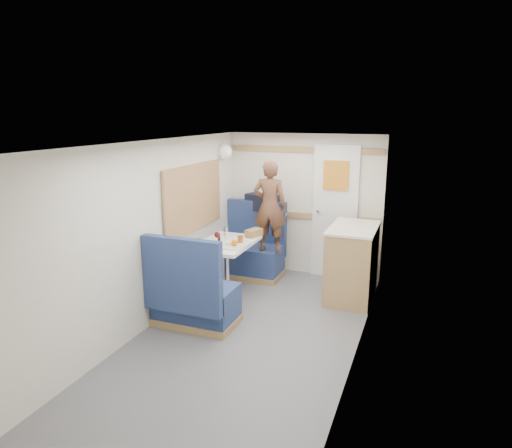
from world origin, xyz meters
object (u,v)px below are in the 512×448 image
at_px(person, 270,206).
at_px(cheese_block, 230,244).
at_px(bench_near, 193,300).
at_px(tumbler_left, 198,244).
at_px(beer_glass, 240,240).
at_px(galley_counter, 352,262).
at_px(tray, 235,245).
at_px(duffel_bag, 263,203).
at_px(bench_far, 252,255).
at_px(pepper_grinder, 219,239).
at_px(dome_light, 225,152).
at_px(wine_glass, 217,235).
at_px(dinette_table, 226,254).
at_px(salt_grinder, 227,236).
at_px(orange_fruit, 234,243).
at_px(bread_loaf, 254,233).
at_px(tumbler_mid, 226,231).

bearing_deg(person, cheese_block, 69.76).
height_order(bench_near, tumbler_left, bench_near).
relative_size(person, beer_glass, 11.55).
relative_size(galley_counter, tray, 2.51).
bearing_deg(duffel_bag, bench_far, -93.52).
distance_m(tumbler_left, pepper_grinder, 0.34).
relative_size(bench_near, dome_light, 5.25).
relative_size(tray, cheese_block, 3.81).
relative_size(bench_near, beer_glass, 9.85).
distance_m(bench_near, cheese_block, 0.85).
relative_size(person, tumbler_left, 10.47).
relative_size(dome_light, pepper_grinder, 1.93).
bearing_deg(wine_glass, dinette_table, 77.53).
distance_m(duffel_bag, salt_grinder, 1.02).
xyz_separation_m(dome_light, galley_counter, (1.86, -0.30, -1.28)).
bearing_deg(beer_glass, pepper_grinder, -172.14).
height_order(dome_light, orange_fruit, dome_light).
xyz_separation_m(galley_counter, bread_loaf, (-1.24, -0.17, 0.30)).
bearing_deg(tumbler_left, salt_grinder, 74.99).
xyz_separation_m(dome_light, cheese_block, (0.52, -1.01, -1.00)).
bearing_deg(tumbler_mid, tumbler_left, -93.28).
relative_size(duffel_bag, tumbler_mid, 4.83).
bearing_deg(cheese_block, dome_light, 117.35).
bearing_deg(bread_loaf, galley_counter, 8.01).
bearing_deg(dinette_table, tray, -35.76).
bearing_deg(dome_light, tumbler_mid, -65.39).
distance_m(dome_light, wine_glass, 1.40).
relative_size(tray, tumbler_left, 3.11).
distance_m(dome_light, pepper_grinder, 1.37).
bearing_deg(duffel_bag, galley_counter, -7.62).
height_order(tumbler_left, salt_grinder, tumbler_left).
bearing_deg(person, orange_fruit, 73.53).
height_order(duffel_bag, bread_loaf, duffel_bag).
bearing_deg(salt_grinder, duffel_bag, 82.02).
distance_m(orange_fruit, cheese_block, 0.06).
relative_size(dinette_table, pepper_grinder, 8.88).
bearing_deg(tumbler_left, tray, 34.13).
distance_m(dinette_table, person, 0.91).
bearing_deg(tumbler_left, bread_loaf, 60.89).
bearing_deg(salt_grinder, cheese_block, -58.61).
xyz_separation_m(dinette_table, person, (0.33, 0.68, 0.50)).
bearing_deg(cheese_block, beer_glass, 65.18).
relative_size(tray, bread_loaf, 1.59).
relative_size(cheese_block, pepper_grinder, 0.93).
bearing_deg(dome_light, cheese_block, -62.65).
relative_size(dome_light, beer_glass, 1.88).
relative_size(dome_light, person, 0.16).
distance_m(person, cheese_block, 0.92).
distance_m(tray, cheese_block, 0.06).
relative_size(galley_counter, duffel_bag, 1.85).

